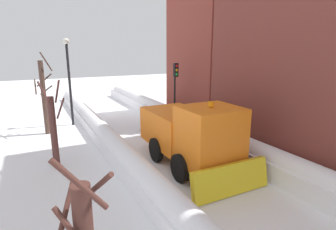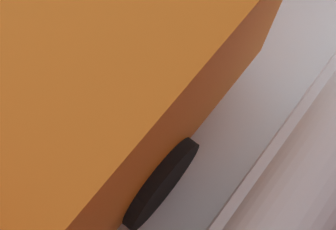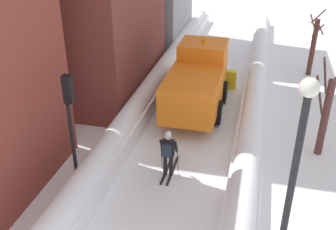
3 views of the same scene
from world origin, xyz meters
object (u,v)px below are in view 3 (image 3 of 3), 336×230
at_px(skier, 168,151).
at_px(street_lamp, 294,171).
at_px(bare_tree_mid, 325,115).
at_px(traffic_light_pole, 70,112).
at_px(plow_truck, 198,81).
at_px(bare_tree_far, 313,46).

relative_size(skier, street_lamp, 0.32).
bearing_deg(bare_tree_mid, traffic_light_pole, -153.25).
bearing_deg(plow_truck, skier, -91.09).
distance_m(traffic_light_pole, bare_tree_mid, 9.23).
bearing_deg(plow_truck, traffic_light_pole, -113.44).
bearing_deg(bare_tree_mid, plow_truck, 153.79).
bearing_deg(bare_tree_mid, bare_tree_far, 88.42).
relative_size(bare_tree_mid, bare_tree_far, 1.03).
bearing_deg(street_lamp, plow_truck, 111.31).
relative_size(plow_truck, street_lamp, 1.05).
bearing_deg(bare_tree_far, traffic_light_pole, -123.66).
height_order(traffic_light_pole, bare_tree_far, traffic_light_pole).
xyz_separation_m(plow_truck, traffic_light_pole, (-2.91, -6.71, 1.42)).
distance_m(bare_tree_mid, bare_tree_far, 8.51).
xyz_separation_m(bare_tree_mid, bare_tree_far, (0.23, 8.51, 0.03)).
bearing_deg(traffic_light_pole, street_lamp, -21.59).
xyz_separation_m(plow_truck, bare_tree_mid, (5.26, -2.59, 0.22)).
relative_size(plow_truck, skier, 3.31).
bearing_deg(street_lamp, bare_tree_far, 82.98).
relative_size(traffic_light_pole, bare_tree_far, 1.10).
xyz_separation_m(skier, bare_tree_mid, (5.37, 2.76, 0.69)).
relative_size(plow_truck, traffic_light_pole, 1.45).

